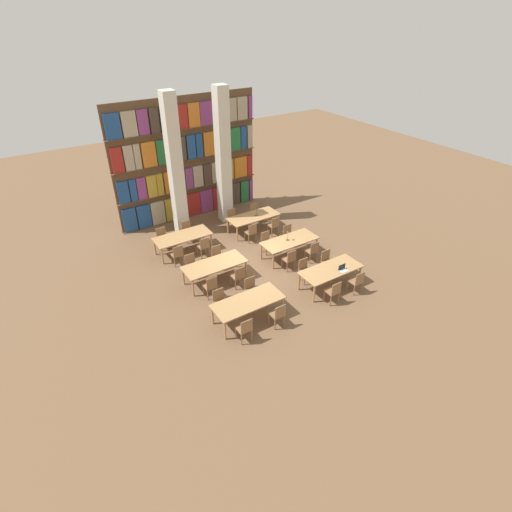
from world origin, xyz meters
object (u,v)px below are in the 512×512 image
(chair_8, at_px, (211,286))
(chair_15, at_px, (289,234))
(chair_11, at_px, (218,256))
(pillar_left, at_px, (175,168))
(reading_table_2, at_px, (215,265))
(chair_19, at_px, (188,230))
(chair_13, at_px, (267,242))
(chair_14, at_px, (312,251))
(reading_table_4, at_px, (183,237))
(chair_18, at_px, (204,246))
(laptop, at_px, (343,270))
(chair_3, at_px, (252,289))
(chair_5, at_px, (305,269))
(desk_lamp_0, at_px, (288,234))
(chair_0, at_px, (245,329))
(chair_9, at_px, (191,265))
(chair_7, at_px, (327,261))
(chair_6, at_px, (357,281))
(reading_table_3, at_px, (290,242))
(chair_21, at_px, (233,218))
(chair_20, at_px, (251,232))
(reading_table_0, at_px, (248,303))
(chair_10, at_px, (238,276))
(chair_12, at_px, (290,259))
(reading_table_1, at_px, (331,271))
(chair_16, at_px, (177,254))
(chair_17, at_px, (162,237))
(reading_table_5, at_px, (253,217))
(chair_22, at_px, (274,225))
(chair_23, at_px, (255,212))
(chair_4, at_px, (333,291))

(chair_8, distance_m, chair_15, 4.68)
(chair_11, bearing_deg, pillar_left, -89.40)
(reading_table_2, xyz_separation_m, chair_19, (0.41, 3.31, -0.20))
(chair_13, bearing_deg, chair_19, -48.28)
(chair_14, relative_size, reading_table_4, 0.38)
(chair_8, xyz_separation_m, chair_18, (0.99, 2.53, 0.00))
(laptop, bearing_deg, chair_3, 159.99)
(reading_table_2, relative_size, chair_15, 2.61)
(chair_5, bearing_deg, chair_14, -140.99)
(desk_lamp_0, bearing_deg, chair_0, -140.94)
(chair_9, distance_m, reading_table_4, 1.82)
(laptop, bearing_deg, reading_table_2, 142.20)
(chair_7, xyz_separation_m, chair_19, (-3.46, 5.05, 0.00))
(chair_6, bearing_deg, reading_table_3, 99.86)
(chair_21, bearing_deg, reading_table_3, 101.50)
(chair_19, bearing_deg, chair_9, 68.72)
(chair_20, bearing_deg, reading_table_0, -123.11)
(reading_table_2, bearing_deg, chair_6, -40.40)
(chair_10, relative_size, chair_12, 1.00)
(chair_7, bearing_deg, reading_table_1, 55.20)
(chair_13, bearing_deg, chair_3, 46.95)
(chair_7, distance_m, chair_14, 0.87)
(chair_16, relative_size, chair_17, 1.00)
(chair_3, xyz_separation_m, chair_15, (3.34, 2.37, 0.00))
(chair_3, relative_size, reading_table_5, 0.38)
(desk_lamp_0, bearing_deg, reading_table_4, 142.69)
(chair_19, height_order, chair_22, same)
(chair_5, height_order, chair_19, same)
(pillar_left, bearing_deg, chair_10, -89.59)
(reading_table_5, bearing_deg, chair_23, 52.96)
(reading_table_3, bearing_deg, reading_table_5, 91.89)
(reading_table_2, distance_m, chair_17, 3.39)
(chair_18, distance_m, reading_table_5, 2.92)
(chair_11, xyz_separation_m, chair_20, (2.10, 0.93, 0.00))
(reading_table_1, bearing_deg, chair_7, 55.20)
(chair_5, bearing_deg, chair_0, 23.36)
(reading_table_1, relative_size, chair_11, 2.61)
(chair_8, bearing_deg, desk_lamp_0, 10.79)
(chair_8, bearing_deg, reading_table_5, 40.65)
(chair_9, bearing_deg, reading_table_0, 98.43)
(chair_4, bearing_deg, chair_9, 129.54)
(reading_table_0, distance_m, chair_16, 4.27)
(reading_table_1, xyz_separation_m, chair_22, (0.49, 4.23, -0.20))
(chair_6, xyz_separation_m, chair_17, (-4.60, 6.60, 0.00))
(reading_table_4, bearing_deg, chair_5, -55.57)
(chair_20, bearing_deg, chair_22, 0.00)
(chair_7, height_order, desk_lamp_0, desk_lamp_0)
(chair_19, distance_m, chair_22, 3.76)
(chair_12, relative_size, chair_16, 1.00)
(reading_table_1, distance_m, reading_table_4, 6.13)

